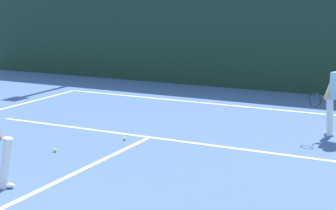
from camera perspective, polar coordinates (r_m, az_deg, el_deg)
court_line_baseline_far at (r=15.56m, az=5.27°, el=0.08°), size 10.03×0.10×0.01m
court_line_service at (r=11.94m, az=-1.92°, el=-3.37°), size 8.18×0.10×0.01m
court_line_centre at (r=9.30m, az=-11.76°, el=-7.96°), size 0.10×6.40×0.01m
tennis_ball at (r=11.73m, az=-4.55°, el=-3.52°), size 0.07×0.07×0.07m
tennis_ball_extra at (r=11.06m, az=-11.68°, el=-4.65°), size 0.07×0.07×0.07m
back_fence_windscreen at (r=17.99m, az=8.68°, el=6.46°), size 21.67×0.12×3.07m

